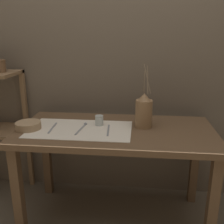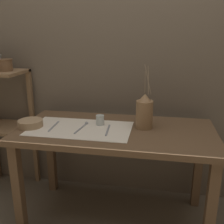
{
  "view_description": "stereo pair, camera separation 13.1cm",
  "coord_description": "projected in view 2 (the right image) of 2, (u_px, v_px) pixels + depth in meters",
  "views": [
    {
      "loc": [
        0.15,
        -1.69,
        1.36
      ],
      "look_at": [
        -0.03,
        0.0,
        0.84
      ],
      "focal_mm": 42.0,
      "sensor_mm": 36.0,
      "label": 1
    },
    {
      "loc": [
        0.28,
        -1.67,
        1.36
      ],
      "look_at": [
        -0.03,
        0.0,
        0.84
      ],
      "focal_mm": 42.0,
      "sensor_mm": 36.0,
      "label": 2
    }
  ],
  "objects": [
    {
      "name": "knife_center",
      "position": [
        54.0,
        126.0,
        1.84
      ],
      "size": [
        0.02,
        0.21,
        0.0
      ],
      "color": "gray",
      "rests_on": "wooden_table"
    },
    {
      "name": "pitcher_with_flowers",
      "position": [
        144.0,
        112.0,
        1.79
      ],
      "size": [
        0.12,
        0.12,
        0.44
      ],
      "color": "olive",
      "rests_on": "wooden_table"
    },
    {
      "name": "linen_cloth",
      "position": [
        80.0,
        128.0,
        1.81
      ],
      "size": [
        0.7,
        0.4,
        0.0
      ],
      "color": "beige",
      "rests_on": "wooden_table"
    },
    {
      "name": "wooden_shelf_unit",
      "position": [
        3.0,
        108.0,
        2.23
      ],
      "size": [
        0.45,
        0.34,
        1.07
      ],
      "color": "brown",
      "rests_on": "ground_plane"
    },
    {
      "name": "spoon_outer",
      "position": [
        84.0,
        125.0,
        1.85
      ],
      "size": [
        0.04,
        0.22,
        0.02
      ],
      "color": "gray",
      "rests_on": "wooden_table"
    },
    {
      "name": "wooden_table",
      "position": [
        116.0,
        142.0,
        1.83
      ],
      "size": [
        1.35,
        0.68,
        0.72
      ],
      "color": "brown",
      "rests_on": "ground_plane"
    },
    {
      "name": "fork_outer",
      "position": [
        108.0,
        130.0,
        1.77
      ],
      "size": [
        0.03,
        0.21,
        0.0
      ],
      "color": "gray",
      "rests_on": "wooden_table"
    },
    {
      "name": "wooden_bowl",
      "position": [
        30.0,
        123.0,
        1.84
      ],
      "size": [
        0.17,
        0.17,
        0.05
      ],
      "color": "#9E7F5B",
      "rests_on": "wooden_table"
    },
    {
      "name": "stone_wall_back",
      "position": [
        125.0,
        54.0,
        2.09
      ],
      "size": [
        7.0,
        0.06,
        2.4
      ],
      "color": "brown",
      "rests_on": "ground_plane"
    },
    {
      "name": "metal_pot_small",
      "position": [
        4.0,
        65.0,
        2.07
      ],
      "size": [
        0.13,
        0.13,
        0.09
      ],
      "color": "brown",
      "rests_on": "wooden_shelf_unit"
    },
    {
      "name": "glass_tumbler_near",
      "position": [
        100.0,
        120.0,
        1.87
      ],
      "size": [
        0.06,
        0.06,
        0.07
      ],
      "color": "#B7C1BC",
      "rests_on": "wooden_table"
    },
    {
      "name": "ground_plane",
      "position": [
        115.0,
        217.0,
        2.01
      ],
      "size": [
        12.0,
        12.0,
        0.0
      ],
      "primitive_type": "plane",
      "color": "brown"
    }
  ]
}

